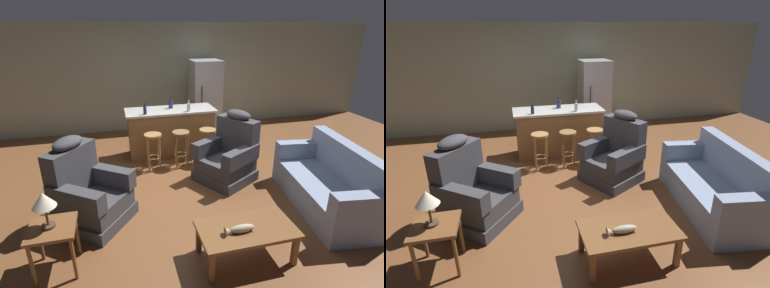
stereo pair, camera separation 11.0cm
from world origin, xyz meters
TOP-DOWN VIEW (x-y plane):
  - ground_plane at (0.00, 0.00)m, footprint 12.00×12.00m
  - back_wall at (0.00, 3.12)m, footprint 12.00×0.05m
  - coffee_table at (0.22, -1.90)m, footprint 1.10×0.60m
  - fish_figurine at (0.11, -1.96)m, footprint 0.34×0.10m
  - couch at (1.87, -1.20)m, footprint 1.10×2.00m
  - recliner_near_lamp at (-1.54, -0.68)m, footprint 1.18×1.18m
  - recliner_near_island at (0.74, -0.02)m, footprint 1.15×1.15m
  - end_table at (-1.84, -1.53)m, footprint 0.48×0.48m
  - table_lamp at (-1.87, -1.53)m, footprint 0.24×0.24m
  - kitchen_island at (0.00, 1.35)m, footprint 1.80×0.70m
  - bar_stool_left at (-0.46, 0.72)m, footprint 0.32×0.32m
  - bar_stool_middle at (0.07, 0.72)m, footprint 0.32×0.32m
  - bar_stool_right at (0.60, 0.72)m, footprint 0.32×0.32m
  - refrigerator at (1.11, 2.55)m, footprint 0.70×0.69m
  - bottle_tall_green at (-0.53, 1.12)m, footprint 0.07×0.07m
  - bottle_short_amber at (0.03, 1.44)m, footprint 0.09×0.09m
  - bottle_wine_dark at (0.32, 1.12)m, footprint 0.07×0.07m

SIDE VIEW (x-z plane):
  - ground_plane at x=0.00m, z-range 0.00..0.00m
  - couch at x=1.87m, z-range -0.13..0.81m
  - coffee_table at x=0.22m, z-range 0.15..0.57m
  - recliner_near_lamp at x=-1.54m, z-range -0.18..1.02m
  - recliner_near_island at x=0.74m, z-range -0.18..1.02m
  - end_table at x=-1.84m, z-range 0.18..0.74m
  - fish_figurine at x=0.11m, z-range 0.41..0.51m
  - bar_stool_left at x=-0.46m, z-range 0.13..0.81m
  - bar_stool_middle at x=0.07m, z-range 0.13..0.81m
  - bar_stool_right at x=0.60m, z-range 0.13..0.81m
  - kitchen_island at x=0.00m, z-range 0.00..0.95m
  - table_lamp at x=-1.87m, z-range 0.66..1.07m
  - refrigerator at x=1.11m, z-range 0.00..1.76m
  - bottle_tall_green at x=-0.53m, z-range 0.92..1.14m
  - bottle_wine_dark at x=0.32m, z-range 0.92..1.15m
  - bottle_short_amber at x=0.03m, z-range 0.92..1.16m
  - back_wall at x=0.00m, z-range 0.00..2.60m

